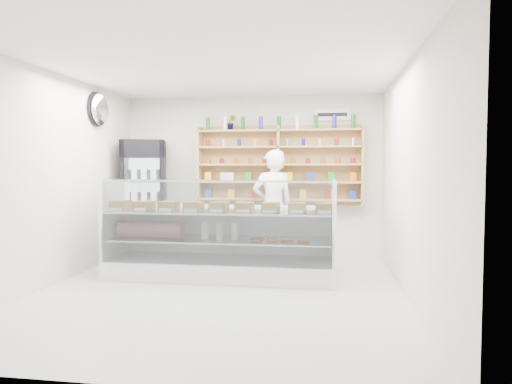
# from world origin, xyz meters

# --- Properties ---
(room) EXTENTS (5.00, 5.00, 5.00)m
(room) POSITION_xyz_m (0.00, 0.00, 1.40)
(room) COLOR #B3B3B8
(room) RESTS_ON ground
(display_counter) EXTENTS (3.17, 0.95, 1.38)m
(display_counter) POSITION_xyz_m (-0.16, 0.74, 0.37)
(display_counter) COLOR white
(display_counter) RESTS_ON floor
(shop_worker) EXTENTS (0.79, 0.67, 1.84)m
(shop_worker) POSITION_xyz_m (0.45, 1.85, 0.92)
(shop_worker) COLOR white
(shop_worker) RESTS_ON floor
(drinks_cooler) EXTENTS (0.90, 0.89, 2.01)m
(drinks_cooler) POSITION_xyz_m (-1.80, 2.00, 1.01)
(drinks_cooler) COLOR black
(drinks_cooler) RESTS_ON floor
(wall_shelving) EXTENTS (2.84, 0.28, 1.33)m
(wall_shelving) POSITION_xyz_m (0.50, 2.34, 1.59)
(wall_shelving) COLOR #A7774F
(wall_shelving) RESTS_ON back_wall
(potted_plant) EXTENTS (0.17, 0.15, 0.27)m
(potted_plant) POSITION_xyz_m (-0.33, 2.34, 2.33)
(potted_plant) COLOR #1E6626
(potted_plant) RESTS_ON wall_shelving
(security_mirror) EXTENTS (0.15, 0.50, 0.50)m
(security_mirror) POSITION_xyz_m (-2.17, 1.20, 2.45)
(security_mirror) COLOR silver
(security_mirror) RESTS_ON left_wall
(wall_sign) EXTENTS (0.62, 0.03, 0.20)m
(wall_sign) POSITION_xyz_m (1.40, 2.47, 2.45)
(wall_sign) COLOR white
(wall_sign) RESTS_ON back_wall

